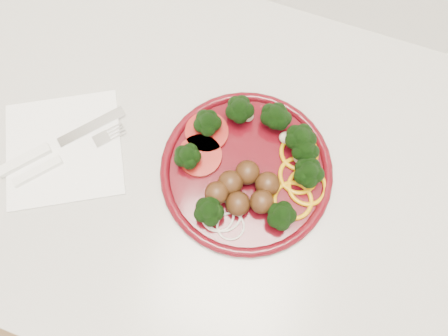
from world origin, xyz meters
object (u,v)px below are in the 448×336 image
(napkin, at_px, (64,149))
(fork, at_px, (51,165))
(plate, at_px, (251,166))
(knife, at_px, (46,149))

(napkin, xyz_separation_m, fork, (-0.00, -0.03, 0.01))
(plate, relative_size, fork, 1.72)
(napkin, distance_m, fork, 0.03)
(plate, distance_m, napkin, 0.27)
(knife, relative_size, fork, 1.12)
(fork, bearing_deg, plate, -31.74)
(napkin, xyz_separation_m, knife, (-0.02, -0.01, 0.01))
(plate, bearing_deg, napkin, -166.90)
(napkin, height_order, fork, fork)
(plate, height_order, napkin, plate)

